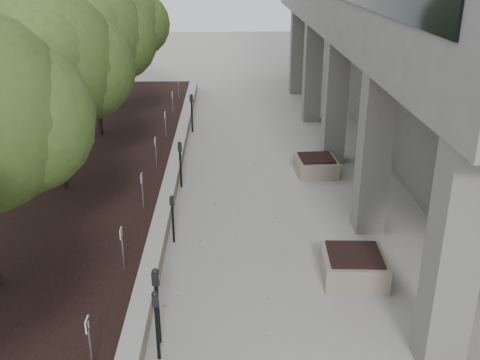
{
  "coord_description": "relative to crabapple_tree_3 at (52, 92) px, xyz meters",
  "views": [
    {
      "loc": [
        -0.19,
        -6.53,
        6.51
      ],
      "look_at": [
        0.15,
        6.28,
        1.25
      ],
      "focal_mm": 41.22,
      "sensor_mm": 36.0,
      "label": 1
    }
  ],
  "objects": [
    {
      "name": "parking_meter_1",
      "position": [
        3.37,
        -6.38,
        -2.35
      ],
      "size": [
        0.15,
        0.11,
        1.54
      ],
      "primitive_type": null,
      "rotation": [
        0.0,
        0.0,
        -0.01
      ],
      "color": "black",
      "rests_on": "ground"
    },
    {
      "name": "parking_sign_6",
      "position": [
        2.45,
        4.5,
        -2.24
      ],
      "size": [
        0.04,
        0.22,
        0.96
      ],
      "primitive_type": null,
      "color": "black",
      "rests_on": "planting_bed"
    },
    {
      "name": "parking_meter_5",
      "position": [
        3.29,
        6.39,
        -2.35
      ],
      "size": [
        0.17,
        0.14,
        1.54
      ],
      "primitive_type": null,
      "rotation": [
        0.0,
        0.0,
        -0.2
      ],
      "color": "black",
      "rests_on": "ground"
    },
    {
      "name": "planting_bed",
      "position": [
        -0.7,
        1.0,
        -2.92
      ],
      "size": [
        7.0,
        26.0,
        0.4
      ],
      "primitive_type": "cube",
      "color": "black",
      "rests_on": "ground"
    },
    {
      "name": "parking_meter_4",
      "position": [
        3.25,
        0.82,
        -2.4
      ],
      "size": [
        0.16,
        0.12,
        1.45
      ],
      "primitive_type": null,
      "rotation": [
        0.0,
        0.0,
        0.15
      ],
      "color": "black",
      "rests_on": "ground"
    },
    {
      "name": "planter_back",
      "position": [
        7.48,
        1.79,
        -2.83
      ],
      "size": [
        1.32,
        1.32,
        0.58
      ],
      "primitive_type": null,
      "rotation": [
        0.0,
        0.0,
        0.06
      ],
      "color": "gray",
      "rests_on": "ground"
    },
    {
      "name": "parking_sign_8",
      "position": [
        2.45,
        10.5,
        -2.24
      ],
      "size": [
        0.04,
        0.22,
        0.96
      ],
      "primitive_type": null,
      "color": "black",
      "rests_on": "planting_bed"
    },
    {
      "name": "parking_sign_3",
      "position": [
        2.45,
        -4.5,
        -2.24
      ],
      "size": [
        0.04,
        0.22,
        0.96
      ],
      "primitive_type": null,
      "color": "black",
      "rests_on": "planting_bed"
    },
    {
      "name": "crabapple_tree_3",
      "position": [
        0.0,
        0.0,
        0.0
      ],
      "size": [
        4.6,
        4.0,
        5.44
      ],
      "primitive_type": null,
      "color": "#38521F",
      "rests_on": "planting_bed"
    },
    {
      "name": "berry_scatter",
      "position": [
        4.7,
        -3.0,
        -3.11
      ],
      "size": [
        3.3,
        14.1,
        0.02
      ],
      "primitive_type": null,
      "color": "maroon",
      "rests_on": "ground"
    },
    {
      "name": "planter_front",
      "position": [
        7.33,
        -4.35,
        -2.81
      ],
      "size": [
        1.4,
        1.4,
        0.62
      ],
      "primitive_type": null,
      "rotation": [
        0.0,
        0.0,
        -0.05
      ],
      "color": "gray",
      "rests_on": "ground"
    },
    {
      "name": "parking_sign_2",
      "position": [
        2.45,
        -7.5,
        -2.24
      ],
      "size": [
        0.04,
        0.22,
        0.96
      ],
      "primitive_type": null,
      "color": "black",
      "rests_on": "planting_bed"
    },
    {
      "name": "parking_sign_4",
      "position": [
        2.45,
        -1.5,
        -2.24
      ],
      "size": [
        0.04,
        0.22,
        0.96
      ],
      "primitive_type": null,
      "color": "black",
      "rests_on": "planting_bed"
    },
    {
      "name": "crabapple_tree_5",
      "position": [
        0.0,
        10.0,
        0.0
      ],
      "size": [
        4.6,
        4.0,
        5.44
      ],
      "primitive_type": null,
      "color": "#38521F",
      "rests_on": "planting_bed"
    },
    {
      "name": "crabapple_tree_4",
      "position": [
        0.0,
        5.0,
        0.0
      ],
      "size": [
        4.6,
        4.0,
        5.44
      ],
      "primitive_type": null,
      "color": "#38521F",
      "rests_on": "planting_bed"
    },
    {
      "name": "parking_sign_5",
      "position": [
        2.45,
        1.5,
        -2.24
      ],
      "size": [
        0.04,
        0.22,
        0.96
      ],
      "primitive_type": null,
      "color": "black",
      "rests_on": "planting_bed"
    },
    {
      "name": "parking_sign_7",
      "position": [
        2.45,
        7.5,
        -2.24
      ],
      "size": [
        0.04,
        0.22,
        0.96
      ],
      "primitive_type": null,
      "color": "black",
      "rests_on": "planting_bed"
    },
    {
      "name": "parking_meter_3",
      "position": [
        3.32,
        -2.62,
        -2.49
      ],
      "size": [
        0.14,
        0.11,
        1.25
      ],
      "primitive_type": null,
      "rotation": [
        0.0,
        0.0,
        -0.17
      ],
      "color": "black",
      "rests_on": "ground"
    },
    {
      "name": "parking_meter_2",
      "position": [
        3.41,
        -6.82,
        -2.43
      ],
      "size": [
        0.15,
        0.12,
        1.38
      ],
      "primitive_type": null,
      "rotation": [
        0.0,
        0.0,
        0.14
      ],
      "color": "black",
      "rests_on": "ground"
    },
    {
      "name": "retaining_wall",
      "position": [
        2.97,
        1.0,
        -2.87
      ],
      "size": [
        0.39,
        26.0,
        0.5
      ],
      "primitive_type": null,
      "color": "gray",
      "rests_on": "ground"
    }
  ]
}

